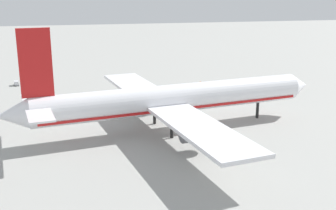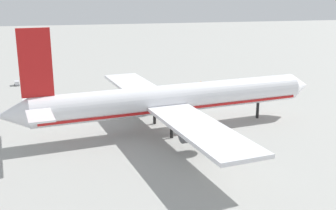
# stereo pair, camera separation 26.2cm
# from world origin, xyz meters

# --- Properties ---
(ground_plane) EXTENTS (600.00, 600.00, 0.00)m
(ground_plane) POSITION_xyz_m (0.00, 0.00, 0.00)
(ground_plane) COLOR #9E9E99
(airliner) EXTENTS (71.70, 67.49, 22.85)m
(airliner) POSITION_xyz_m (-1.32, -0.19, 6.72)
(airliner) COLOR white
(airliner) RESTS_ON ground
(baggage_cart_0) EXTENTS (1.86, 3.60, 1.42)m
(baggage_cart_0) POSITION_xyz_m (-38.32, 54.24, 0.78)
(baggage_cart_0) COLOR gray
(baggage_cart_0) RESTS_ON ground
(traffic_cone_0) EXTENTS (0.36, 0.36, 0.55)m
(traffic_cone_0) POSITION_xyz_m (20.50, 44.39, 0.28)
(traffic_cone_0) COLOR orange
(traffic_cone_0) RESTS_ON ground
(traffic_cone_1) EXTENTS (0.36, 0.36, 0.55)m
(traffic_cone_1) POSITION_xyz_m (14.92, 40.37, 0.28)
(traffic_cone_1) COLOR orange
(traffic_cone_1) RESTS_ON ground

